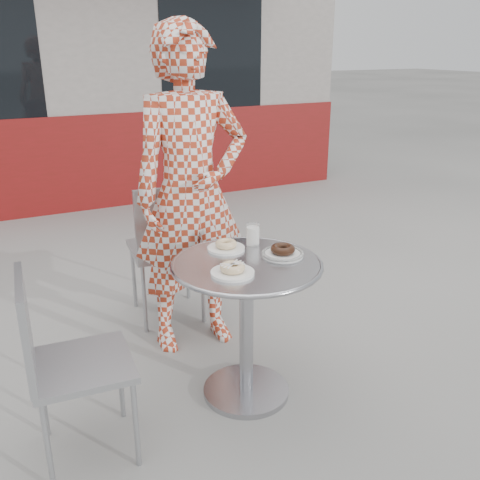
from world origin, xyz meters
name	(u,v)px	position (x,y,z in m)	size (l,w,h in m)	color
ground	(251,386)	(0.00, 0.00, 0.00)	(60.00, 60.00, 0.00)	gray
storefront	(53,60)	(0.00, 5.56, 1.49)	(6.02, 4.55, 3.00)	gray
bistro_table	(247,296)	(-0.05, -0.04, 0.54)	(0.71, 0.71, 0.72)	#B4B4B8
chair_far	(168,276)	(-0.12, 0.94, 0.28)	(0.47, 0.48, 0.91)	#9FA1A6
chair_left	(83,400)	(-0.85, -0.09, 0.26)	(0.43, 0.43, 0.84)	#9FA1A6
seated_person	(191,194)	(-0.07, 0.58, 0.90)	(0.66, 0.43, 1.81)	#A43119
plate_far	(226,246)	(-0.06, 0.15, 0.74)	(0.19, 0.19, 0.05)	white
plate_near	(233,270)	(-0.17, -0.13, 0.74)	(0.19, 0.19, 0.05)	white
plate_checker	(283,252)	(0.14, -0.04, 0.74)	(0.20, 0.20, 0.05)	white
milk_cup	(253,235)	(0.09, 0.16, 0.77)	(0.07, 0.07, 0.11)	white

